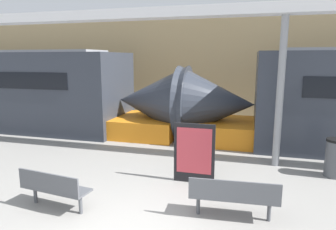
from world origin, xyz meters
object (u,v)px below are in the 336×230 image
object	(u,v)px
bench_far	(234,195)
trash_bin	(335,158)
bench_near	(53,187)
support_column_near	(280,93)
poster_board	(194,153)

from	to	relation	value
bench_far	trash_bin	bearing A→B (deg)	46.09
bench_near	support_column_near	bearing A→B (deg)	48.10
trash_bin	support_column_near	xyz separation A→B (m)	(-1.33, 0.48, 1.50)
bench_near	poster_board	world-z (taller)	poster_board
poster_board	support_column_near	distance (m)	2.90
bench_far	poster_board	distance (m)	1.76
trash_bin	bench_near	bearing A→B (deg)	-149.96
bench_far	trash_bin	xyz separation A→B (m)	(2.29, 2.71, 0.01)
bench_far	bench_near	bearing A→B (deg)	-174.34
bench_near	poster_board	size ratio (longest dim) A/B	1.02
poster_board	support_column_near	xyz separation A→B (m)	(1.95, 1.74, 1.27)
support_column_near	bench_near	bearing A→B (deg)	-139.07
bench_far	poster_board	xyz separation A→B (m)	(-0.98, 1.44, 0.24)
trash_bin	support_column_near	size ratio (longest dim) A/B	0.24
bench_far	poster_board	size ratio (longest dim) A/B	1.14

